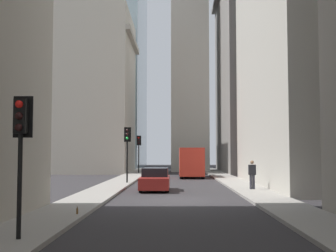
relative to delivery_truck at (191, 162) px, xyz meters
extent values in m
plane|color=#302D30|center=(-20.37, 1.40, -1.46)|extent=(135.00, 135.00, 0.00)
cube|color=gray|center=(-20.37, 5.90, -1.39)|extent=(90.00, 2.20, 0.14)
cube|color=gray|center=(-20.37, -3.10, -1.39)|extent=(90.00, 2.20, 0.14)
cube|color=gray|center=(11.10, -9.20, 11.21)|extent=(15.93, 10.00, 25.34)
cube|color=beige|center=(11.20, 12.00, 8.23)|extent=(12.52, 10.00, 19.38)
cube|color=#A9A293|center=(11.20, 6.75, 14.86)|extent=(12.52, 0.50, 0.60)
cube|color=#B7B2A5|center=(14.25, -0.36, 10.02)|extent=(4.79, 4.79, 22.97)
cube|color=red|center=(-0.91, 0.00, 0.08)|extent=(4.60, 2.25, 2.60)
cube|color=#38383D|center=(2.29, 0.00, -0.27)|extent=(1.90, 2.25, 1.90)
cube|color=black|center=(2.29, 0.00, 0.33)|extent=(1.92, 2.09, 0.64)
cylinder|color=black|center=(2.29, -0.98, -1.02)|extent=(0.88, 0.28, 0.88)
cylinder|color=black|center=(2.29, 0.99, -1.02)|extent=(0.88, 0.28, 0.88)
cylinder|color=black|center=(-2.31, -0.98, -1.02)|extent=(0.88, 0.28, 0.88)
cylinder|color=black|center=(-2.31, 0.99, -1.02)|extent=(0.88, 0.28, 0.88)
cube|color=maroon|center=(-14.86, 2.80, -0.93)|extent=(4.30, 1.78, 0.70)
cube|color=black|center=(-14.66, 2.80, -0.31)|extent=(2.10, 1.58, 0.54)
cylinder|color=black|center=(-16.21, 2.02, -1.14)|extent=(0.64, 0.22, 0.64)
cylinder|color=black|center=(-16.21, 3.58, -1.14)|extent=(0.64, 0.22, 0.64)
cylinder|color=black|center=(-13.51, 2.02, -1.14)|extent=(0.64, 0.22, 0.64)
cylinder|color=black|center=(-13.51, 3.58, -1.14)|extent=(0.64, 0.22, 0.64)
cylinder|color=black|center=(-30.88, 5.57, 0.03)|extent=(0.12, 0.12, 2.70)
cube|color=black|center=(-30.88, 5.57, 1.83)|extent=(0.28, 0.32, 0.90)
cube|color=black|center=(-30.72, 5.57, 1.83)|extent=(0.03, 0.52, 1.10)
sphere|color=red|center=(-31.04, 5.57, 2.13)|extent=(0.20, 0.20, 0.20)
sphere|color=black|center=(-31.04, 5.57, 1.83)|extent=(0.20, 0.20, 0.20)
sphere|color=black|center=(-31.04, 5.57, 1.53)|extent=(0.20, 0.20, 0.20)
cylinder|color=black|center=(6.78, 5.62, 0.27)|extent=(0.12, 0.12, 3.19)
cube|color=black|center=(6.78, 5.62, 2.32)|extent=(0.28, 0.32, 0.90)
cube|color=black|center=(6.94, 5.62, 2.32)|extent=(0.03, 0.52, 1.10)
sphere|color=red|center=(6.62, 5.62, 2.62)|extent=(0.20, 0.20, 0.20)
sphere|color=black|center=(6.62, 5.62, 2.32)|extent=(0.20, 0.20, 0.20)
sphere|color=black|center=(6.62, 5.62, 2.02)|extent=(0.20, 0.20, 0.20)
cylinder|color=black|center=(-9.35, 5.15, 0.26)|extent=(0.12, 0.12, 3.17)
cube|color=black|center=(-9.35, 5.15, 2.30)|extent=(0.28, 0.32, 0.90)
cube|color=black|center=(-9.19, 5.15, 2.30)|extent=(0.03, 0.52, 1.10)
sphere|color=black|center=(-9.51, 5.15, 2.60)|extent=(0.20, 0.20, 0.20)
sphere|color=black|center=(-9.51, 5.15, 2.30)|extent=(0.20, 0.20, 0.20)
sphere|color=green|center=(-9.51, 5.15, 2.00)|extent=(0.20, 0.20, 0.20)
cylinder|color=#33333D|center=(-15.24, -3.26, -0.88)|extent=(0.16, 0.16, 0.87)
cylinder|color=#33333D|center=(-15.24, -3.09, -0.88)|extent=(0.16, 0.16, 0.87)
cube|color=#232328|center=(-15.24, -3.18, -0.14)|extent=(0.26, 0.44, 0.62)
sphere|color=#936B4C|center=(-15.24, -3.18, 0.32)|extent=(0.22, 0.22, 0.22)
cylinder|color=brown|center=(-26.30, 5.09, -1.22)|extent=(0.07, 0.07, 0.20)
cylinder|color=brown|center=(-26.30, 5.09, -1.08)|extent=(0.03, 0.03, 0.07)
camera|label=1|loc=(-42.11, 1.56, 0.87)|focal=46.54mm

